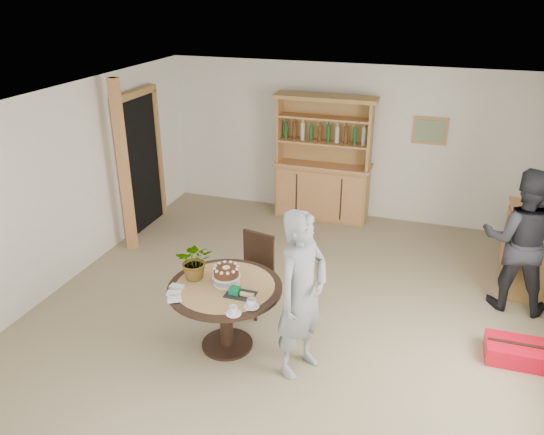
{
  "coord_description": "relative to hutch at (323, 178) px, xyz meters",
  "views": [
    {
      "loc": [
        1.48,
        -4.84,
        3.64
      ],
      "look_at": [
        -0.34,
        0.68,
        1.05
      ],
      "focal_mm": 35.0,
      "sensor_mm": 36.0,
      "label": 1
    }
  ],
  "objects": [
    {
      "name": "doorway",
      "position": [
        -2.63,
        -1.24,
        0.42
      ],
      "size": [
        0.13,
        1.1,
        2.18
      ],
      "color": "black",
      "rests_on": "ground"
    },
    {
      "name": "coffee_cup_a",
      "position": [
        0.24,
        -4.02,
        0.11
      ],
      "size": [
        0.15,
        0.15,
        0.09
      ],
      "color": "white",
      "rests_on": "dining_table"
    },
    {
      "name": "sideboard",
      "position": [
        3.04,
        -1.24,
        -0.22
      ],
      "size": [
        0.54,
        1.26,
        0.94
      ],
      "color": "tan",
      "rests_on": "ground"
    },
    {
      "name": "gift_tray",
      "position": [
        0.05,
        -3.87,
        0.1
      ],
      "size": [
        0.3,
        0.2,
        0.08
      ],
      "color": "black",
      "rests_on": "dining_table"
    },
    {
      "name": "birthday_cake",
      "position": [
        -0.16,
        -3.69,
        0.19
      ],
      "size": [
        0.3,
        0.3,
        0.2
      ],
      "color": "white",
      "rests_on": "dining_table"
    },
    {
      "name": "pine_post",
      "position": [
        -2.4,
        -2.04,
        0.56
      ],
      "size": [
        0.12,
        0.12,
        2.5
      ],
      "primitive_type": "cube",
      "color": "tan",
      "rests_on": "ground"
    },
    {
      "name": "teen_boy",
      "position": [
        0.69,
        -3.84,
        0.19
      ],
      "size": [
        0.65,
        0.76,
        1.75
      ],
      "primitive_type": "imported",
      "rotation": [
        0.0,
        0.0,
        1.14
      ],
      "color": "gray",
      "rests_on": "ground"
    },
    {
      "name": "red_suitcase",
      "position": [
        2.8,
        -3.02,
        -0.59
      ],
      "size": [
        0.61,
        0.41,
        0.21
      ],
      "rotation": [
        0.0,
        0.0,
        0.02
      ],
      "color": "red",
      "rests_on": "ground"
    },
    {
      "name": "dining_chair",
      "position": [
        -0.15,
        -2.92,
        -0.15
      ],
      "size": [
        0.5,
        0.5,
        0.95
      ],
      "rotation": [
        0.0,
        0.0,
        -0.21
      ],
      "color": "black",
      "rests_on": "ground"
    },
    {
      "name": "flower_vase",
      "position": [
        -0.51,
        -3.69,
        0.28
      ],
      "size": [
        0.47,
        0.44,
        0.42
      ],
      "primitive_type": "imported",
      "rotation": [
        0.0,
        0.0,
        0.35
      ],
      "color": "#3F7233",
      "rests_on": "dining_table"
    },
    {
      "name": "napkins",
      "position": [
        -0.57,
        -4.06,
        0.09
      ],
      "size": [
        0.24,
        0.33,
        0.03
      ],
      "color": "white",
      "rests_on": "dining_table"
    },
    {
      "name": "ground",
      "position": [
        0.3,
        -3.24,
        -0.69
      ],
      "size": [
        7.0,
        7.0,
        0.0
      ],
      "primitive_type": "plane",
      "color": "tan",
      "rests_on": "ground"
    },
    {
      "name": "adult_person",
      "position": [
        2.8,
        -1.92,
        0.19
      ],
      "size": [
        0.91,
        0.73,
        1.77
      ],
      "primitive_type": "imported",
      "rotation": [
        0.0,
        0.0,
        3.06
      ],
      "color": "black",
      "rests_on": "ground"
    },
    {
      "name": "room_shell",
      "position": [
        0.3,
        -3.23,
        1.05
      ],
      "size": [
        6.04,
        7.04,
        2.52
      ],
      "color": "white",
      "rests_on": "ground"
    },
    {
      "name": "coffee_cup_b",
      "position": [
        0.12,
        -4.19,
        0.11
      ],
      "size": [
        0.15,
        0.15,
        0.08
      ],
      "color": "white",
      "rests_on": "dining_table"
    },
    {
      "name": "hutch",
      "position": [
        0.0,
        0.0,
        0.0
      ],
      "size": [
        1.62,
        0.54,
        2.04
      ],
      "color": "tan",
      "rests_on": "ground"
    },
    {
      "name": "dining_table",
      "position": [
        -0.16,
        -3.74,
        -0.08
      ],
      "size": [
        1.2,
        1.2,
        0.76
      ],
      "color": "black",
      "rests_on": "ground"
    }
  ]
}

